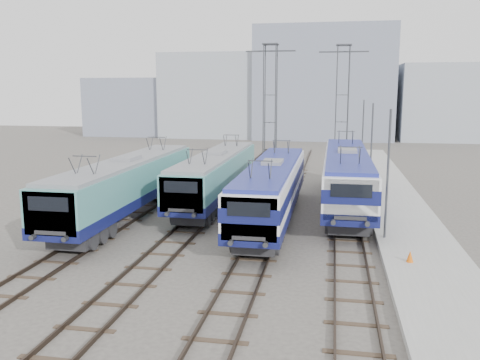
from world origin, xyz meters
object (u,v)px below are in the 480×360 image
Objects in this scene: locomotive_far_left at (127,183)px; locomotive_center_left at (216,173)px; mast_front at (387,177)px; safety_cone at (410,256)px; mast_mid at (371,151)px; mast_rear at (363,136)px; catenary_tower_west at (270,104)px; locomotive_far_right at (347,173)px; catenary_tower_east at (342,104)px; locomotive_center_right at (272,186)px.

locomotive_center_left is at bearing 49.00° from locomotive_far_left.
mast_front is 4.87m from safety_cone.
locomotive_far_left is at bearing 158.71° from safety_cone.
locomotive_far_left is at bearing -148.16° from mast_mid.
safety_cone is at bearing -78.88° from mast_front.
mast_mid is (0.00, 12.00, 0.00)m from mast_front.
mast_rear reaches higher than safety_cone.
catenary_tower_west is 9.99m from mast_rear.
mast_front is (10.85, -7.64, 1.34)m from locomotive_center_left.
locomotive_far_left is 26.47m from mast_rear.
locomotive_center_left is 11.77m from mast_mid.
catenary_tower_west is at bearing 68.94° from locomotive_far_left.
locomotive_far_right is 14.75m from catenary_tower_east.
catenary_tower_east is at bearing 96.30° from safety_cone.
locomotive_center_right is at bearing -133.63° from locomotive_far_right.
locomotive_far_right reaches higher than locomotive_center_right.
locomotive_center_right is 7.20m from mast_front.
mast_mid is (8.60, -8.00, -3.14)m from catenary_tower_west.
locomotive_far_left is 34.56× the size of safety_cone.
mast_mid is at bearing 54.31° from locomotive_center_right.
mast_rear reaches higher than locomotive_center_left.
locomotive_center_right is at bearing -44.91° from locomotive_center_left.
mast_front is 13.40× the size of safety_cone.
catenary_tower_west is 1.71× the size of mast_rear.
safety_cone is (16.10, -6.27, -1.69)m from locomotive_far_left.
locomotive_far_right is at bearing -88.99° from catenary_tower_east.
mast_front reaches higher than locomotive_center_right.
catenary_tower_east is (-0.25, 14.12, 4.25)m from locomotive_far_right.
catenary_tower_east is (6.50, 2.00, 0.00)m from catenary_tower_west.
safety_cone is at bearing -68.56° from catenary_tower_west.
catenary_tower_east is (4.25, 18.84, 4.40)m from locomotive_center_right.
catenary_tower_west is 1.00× the size of catenary_tower_east.
catenary_tower_west is 12.16m from mast_mid.
locomotive_far_right is at bearing -60.89° from catenary_tower_west.
catenary_tower_east reaches higher than locomotive_far_right.
locomotive_far_right is at bearing -114.18° from mast_mid.
catenary_tower_east is at bearing 95.45° from mast_front.
mast_mid is at bearing 31.84° from locomotive_far_left.
mast_mid is (2.10, -10.00, -3.14)m from catenary_tower_east.
catenary_tower_east reaches higher than locomotive_center_right.
locomotive_far_right is 2.69× the size of mast_rear.
mast_rear is (1.85, 16.12, 1.11)m from locomotive_far_right.
mast_rear is (6.35, 20.84, 1.26)m from locomotive_center_right.
mast_mid is 1.00× the size of mast_rear.
catenary_tower_west is 6.80m from catenary_tower_east.
mast_mid is at bearing 21.87° from locomotive_center_left.
locomotive_far_right reaches higher than locomotive_far_left.
catenary_tower_west is at bearing 111.44° from safety_cone.
catenary_tower_west is at bearing 97.61° from locomotive_center_right.
locomotive_far_right is 14.51m from catenary_tower_west.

